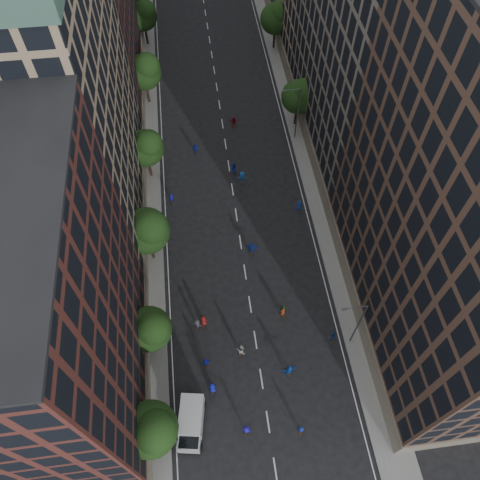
{
  "coord_description": "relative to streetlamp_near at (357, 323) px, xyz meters",
  "views": [
    {
      "loc": [
        -4.3,
        -6.43,
        50.43
      ],
      "look_at": [
        -0.19,
        25.99,
        2.0
      ],
      "focal_mm": 35.0,
      "sensor_mm": 36.0,
      "label": 1
    }
  ],
  "objects": [
    {
      "name": "skater_8",
      "position": [
        -12.22,
        0.18,
        -4.23
      ],
      "size": [
        1.1,
        0.97,
        1.88
      ],
      "primitive_type": "imported",
      "rotation": [
        0.0,
        0.0,
        2.81
      ],
      "color": "#ADADA9",
      "rests_on": "ground"
    },
    {
      "name": "tree_left_5",
      "position": [
        -21.39,
        59.86,
        0.51
      ],
      "size": [
        4.8,
        4.8,
        8.33
      ],
      "color": "black",
      "rests_on": "ground"
    },
    {
      "name": "skater_1",
      "position": [
        -7.24,
        -8.81,
        -4.35
      ],
      "size": [
        0.66,
        0.49,
        1.63
      ],
      "primitive_type": "imported",
      "rotation": [
        0.0,
        0.0,
        2.96
      ],
      "color": "#162DB2",
      "rests_on": "ground"
    },
    {
      "name": "ground",
      "position": [
        -10.37,
        28.0,
        -5.17
      ],
      "size": [
        240.0,
        240.0,
        0.0
      ],
      "primitive_type": "plane",
      "color": "black",
      "rests_on": "ground"
    },
    {
      "name": "tree_right_a",
      "position": [
        1.02,
        35.85,
        0.46
      ],
      "size": [
        5.0,
        5.0,
        8.39
      ],
      "color": "black",
      "rests_on": "ground"
    },
    {
      "name": "bldg_right_a",
      "position": [
        8.63,
        3.0,
        12.83
      ],
      "size": [
        14.0,
        30.0,
        36.0
      ],
      "primitive_type": "cube",
      "color": "#4D3529",
      "rests_on": "ground"
    },
    {
      "name": "skater_2",
      "position": [
        -1.87,
        0.49,
        -4.33
      ],
      "size": [
        0.95,
        0.82,
        1.67
      ],
      "primitive_type": "imported",
      "rotation": [
        0.0,
        0.0,
        3.39
      ],
      "color": "#123996",
      "rests_on": "ground"
    },
    {
      "name": "skater_6",
      "position": [
        -16.01,
        4.21,
        -4.31
      ],
      "size": [
        0.95,
        0.74,
        1.73
      ],
      "primitive_type": "imported",
      "rotation": [
        0.0,
        0.0,
        2.9
      ],
      "color": "maroon",
      "rests_on": "ground"
    },
    {
      "name": "sidewalk_right",
      "position": [
        1.63,
        35.5,
        -5.09
      ],
      "size": [
        4.0,
        105.0,
        0.15
      ],
      "primitive_type": "cube",
      "color": "slate",
      "rests_on": "ground"
    },
    {
      "name": "bldg_left_c",
      "position": [
        -29.37,
        46.0,
        8.83
      ],
      "size": [
        14.0,
        20.0,
        28.0
      ],
      "primitive_type": "cube",
      "color": "#4F231E",
      "rests_on": "ground"
    },
    {
      "name": "streetlamp_near",
      "position": [
        0.0,
        0.0,
        0.0
      ],
      "size": [
        2.64,
        0.22,
        9.06
      ],
      "color": "#595B60",
      "rests_on": "ground"
    },
    {
      "name": "sidewalk_left",
      "position": [
        -22.37,
        35.5,
        -5.09
      ],
      "size": [
        4.0,
        105.0,
        0.15
      ],
      "primitive_type": "cube",
      "color": "slate",
      "rests_on": "ground"
    },
    {
      "name": "skater_15",
      "position": [
        -8.84,
        25.14,
        -4.2
      ],
      "size": [
        1.38,
        0.97,
        1.94
      ],
      "primitive_type": "imported",
      "rotation": [
        0.0,
        0.0,
        2.93
      ],
      "color": "#1655B3",
      "rests_on": "ground"
    },
    {
      "name": "skater_5",
      "position": [
        -7.34,
        -2.77,
        -4.2
      ],
      "size": [
        1.87,
        0.84,
        1.94
      ],
      "primitive_type": "imported",
      "rotation": [
        0.0,
        0.0,
        3.3
      ],
      "color": "#164FB3",
      "rests_on": "ground"
    },
    {
      "name": "skater_4",
      "position": [
        -16.13,
        -0.78,
        -4.24
      ],
      "size": [
        1.15,
        0.65,
        1.85
      ],
      "primitive_type": "imported",
      "rotation": [
        0.0,
        0.0,
        3.34
      ],
      "color": "#121D96",
      "rests_on": "ground"
    },
    {
      "name": "skater_0",
      "position": [
        -15.72,
        -3.57,
        -4.22
      ],
      "size": [
        1.0,
        0.72,
        1.9
      ],
      "primitive_type": "imported",
      "rotation": [
        0.0,
        0.0,
        3.01
      ],
      "color": "#131AA1",
      "rests_on": "ground"
    },
    {
      "name": "cargo_van",
      "position": [
        -18.15,
        -6.87,
        -3.71
      ],
      "size": [
        3.26,
        5.51,
        2.77
      ],
      "rotation": [
        0.0,
        0.0,
        -0.17
      ],
      "color": "silver",
      "rests_on": "ground"
    },
    {
      "name": "tree_left_3",
      "position": [
        -21.38,
        27.85,
        0.65
      ],
      "size": [
        5.0,
        5.0,
        8.58
      ],
      "color": "black",
      "rests_on": "ground"
    },
    {
      "name": "streetlamp_far",
      "position": [
        0.0,
        33.0,
        0.0
      ],
      "size": [
        2.64,
        0.22,
        9.06
      ],
      "color": "#595B60",
      "rests_on": "ground"
    },
    {
      "name": "skater_11",
      "position": [
        -9.17,
        13.26,
        -4.25
      ],
      "size": [
        1.79,
        1.09,
        1.84
      ],
      "primitive_type": "imported",
      "rotation": [
        0.0,
        0.0,
        2.8
      ],
      "color": "navy",
      "rests_on": "ground"
    },
    {
      "name": "skater_7",
      "position": [
        -6.81,
        4.11,
        -4.32
      ],
      "size": [
        0.7,
        0.54,
        1.7
      ],
      "primitive_type": "imported",
      "rotation": [
        0.0,
        0.0,
        3.38
      ],
      "color": "#953618",
      "rests_on": "ground"
    },
    {
      "name": "bldg_left_b",
      "position": [
        -29.37,
        23.0,
        11.83
      ],
      "size": [
        14.0,
        26.0,
        34.0
      ],
      "primitive_type": "cube",
      "color": "#947C61",
      "rests_on": "ground"
    },
    {
      "name": "bldg_left_a",
      "position": [
        -29.37,
        -1.0,
        9.83
      ],
      "size": [
        14.0,
        22.0,
        30.0
      ],
      "primitive_type": "cube",
      "color": "#4F231E",
      "rests_on": "ground"
    },
    {
      "name": "skater_14",
      "position": [
        -9.85,
        26.98,
        -4.2
      ],
      "size": [
        1.11,
        0.97,
        1.93
      ],
      "primitive_type": "imported",
      "rotation": [
        0.0,
        0.0,
        2.86
      ],
      "color": "#1531AB",
      "rests_on": "ground"
    },
    {
      "name": "bldg_right_b",
      "position": [
        8.63,
        32.0,
        11.33
      ],
      "size": [
        14.0,
        28.0,
        33.0
      ],
      "primitive_type": "cube",
      "color": "#645B52",
      "rests_on": "ground"
    },
    {
      "name": "skater_9",
      "position": [
        -16.75,
        3.87,
        -4.39
      ],
      "size": [
        1.15,
        0.91,
        1.56
      ],
      "primitive_type": "imported",
      "rotation": [
        0.0,
        0.0,
        2.77
      ],
      "color": "#414045",
      "rests_on": "ground"
    },
    {
      "name": "skater_17",
      "position": [
        -8.64,
        36.75,
        -4.32
      ],
      "size": [
        1.62,
        0.69,
        1.69
      ],
      "primitive_type": "imported",
      "rotation": [
        0.0,
        0.0,
        3.02
      ],
      "color": "maroon",
      "rests_on": "ground"
    },
    {
      "name": "skater_3",
      "position": [
        -12.74,
        -8.21,
        -4.35
      ],
      "size": [
        1.18,
        0.87,
        1.64
      ],
      "primitive_type": "imported",
      "rotation": [
        0.0,
        0.0,
        2.87
      ],
      "color": "#1E16B7",
      "rests_on": "ground"
    },
    {
      "name": "skater_16",
      "position": [
        -14.91,
        31.62,
        -4.24
      ],
      "size": [
        1.16,
        0.65,
        1.86
      ],
      "primitive_type": "imported",
      "rotation": [
        0.0,
        0.0,
        2.96
      ],
      "color": "#1324A0",
      "rests_on": "ground"
    },
    {
      "name": "skater_10",
      "position": [
        -6.67,
        4.52,
        -4.39
      ],
      "size": [
        0.98,
        0.61,
        1.56
      ],
      "primitive_type": "imported",
      "rotation": [
        0.0,
        0.0,
        2.87
      ],
      "color": "#1D5D1C",
      "rests_on": "ground"
    },
    {
      "name": "skater_13",
      "position": [
        -18.87,
        22.75,
        -4.34
      ],
      "size": [
        0.72,
        0.61,
        1.66
      ],
      "primitive_type": "imported",
      "rotation": [
        0.0,
        0.0,
        3.57
      ],
      "color": "#12139A",
      "rests_on": "ground"
    },
    {
      "name": "tree_left_4",
      "position": [
        -21.37,
        43.84,
        0.93
      ],
      "size": [
        5.4,
        5.4,
        9.08
      ],
      "color": "black",
      "rests_on": "ground"
    },
    {
      "name": "tree_left_2",
      "position": [
        -21.36,
        13.83,
        1.19
      ],
      "size": [
        5.6,
        5.6,
        9.45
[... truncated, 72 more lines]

